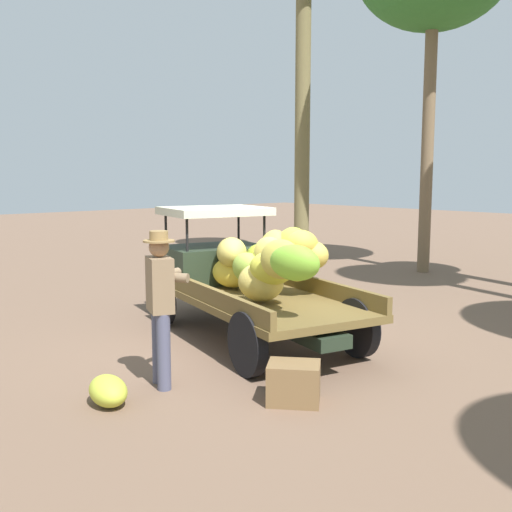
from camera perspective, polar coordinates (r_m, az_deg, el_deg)
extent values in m
plane|color=brown|center=(8.77, -0.72, -7.70)|extent=(60.00, 60.00, 0.00)
cube|color=#233021|center=(8.55, -0.32, -5.10)|extent=(4.00, 1.32, 0.16)
cylinder|color=black|center=(9.54, -8.74, -4.15)|extent=(0.78, 0.31, 0.77)
cylinder|color=black|center=(10.18, -0.24, -3.31)|extent=(0.78, 0.31, 0.77)
cylinder|color=black|center=(7.05, -0.83, -8.32)|extent=(0.78, 0.31, 0.77)
cylinder|color=black|center=(7.90, 9.56, -6.67)|extent=(0.78, 0.31, 0.77)
cube|color=brown|center=(8.13, 1.19, -4.48)|extent=(3.31, 2.35, 0.10)
cube|color=brown|center=(7.74, -3.96, -3.91)|extent=(2.94, 0.75, 0.22)
cube|color=brown|center=(8.52, 5.87, -2.86)|extent=(2.94, 0.75, 0.22)
cube|color=#233021|center=(9.56, -3.89, -0.68)|extent=(1.41, 1.73, 0.55)
cube|color=#233021|center=(10.38, -5.98, -0.34)|extent=(0.92, 1.19, 0.44)
cylinder|color=black|center=(9.65, -8.51, 2.62)|extent=(0.04, 0.04, 0.55)
cylinder|color=black|center=(10.17, -1.66, 2.96)|extent=(0.04, 0.04, 0.55)
cylinder|color=black|center=(8.84, -6.53, 2.20)|extent=(0.04, 0.04, 0.55)
cylinder|color=black|center=(9.40, 0.79, 2.57)|extent=(0.04, 0.04, 0.55)
cube|color=beige|center=(9.48, -3.94, 4.26)|extent=(1.53, 1.75, 0.12)
ellipsoid|color=gold|center=(8.44, 1.57, 0.88)|extent=(0.80, 0.77, 0.59)
ellipsoid|color=gold|center=(8.24, 1.28, 0.05)|extent=(0.57, 0.50, 0.53)
ellipsoid|color=gold|center=(8.27, 4.27, 0.99)|extent=(0.69, 0.74, 0.56)
ellipsoid|color=gold|center=(8.30, 5.22, 0.09)|extent=(0.55, 0.55, 0.51)
ellipsoid|color=#D2B853|center=(7.85, 0.46, -2.48)|extent=(0.82, 0.83, 0.66)
ellipsoid|color=gold|center=(7.65, 1.53, -1.12)|extent=(0.74, 0.67, 0.48)
ellipsoid|color=gold|center=(7.24, 2.35, -0.29)|extent=(0.62, 0.53, 0.52)
ellipsoid|color=gold|center=(8.33, 3.94, -0.77)|extent=(0.67, 0.70, 0.58)
ellipsoid|color=#96B12E|center=(9.04, 0.30, -0.14)|extent=(0.60, 0.60, 0.50)
ellipsoid|color=yellow|center=(8.80, -2.31, -1.57)|extent=(0.74, 0.58, 0.49)
ellipsoid|color=#91AF40|center=(8.36, -0.69, -1.18)|extent=(0.56, 0.59, 0.58)
ellipsoid|color=gold|center=(8.74, -2.32, 0.35)|extent=(0.85, 0.83, 0.57)
ellipsoid|color=#80C134|center=(6.84, 3.68, -0.64)|extent=(0.74, 0.69, 0.55)
ellipsoid|color=#AECD33|center=(8.34, 3.46, 1.18)|extent=(0.58, 0.65, 0.58)
cylinder|color=#4E5069|center=(6.93, -9.16, -8.36)|extent=(0.15, 0.15, 0.84)
cylinder|color=#4E5069|center=(6.69, -8.70, -8.95)|extent=(0.15, 0.15, 0.84)
cube|color=#836B4E|center=(6.64, -9.07, -2.67)|extent=(0.46, 0.37, 0.60)
cylinder|color=#836B4E|center=(6.74, -8.42, -1.73)|extent=(0.22, 0.41, 0.10)
cylinder|color=#836B4E|center=(6.55, -8.05, -1.99)|extent=(0.39, 0.29, 0.10)
sphere|color=#9C724F|center=(6.58, -9.14, 0.84)|extent=(0.22, 0.22, 0.22)
cylinder|color=olive|center=(6.58, -9.15, 1.41)|extent=(0.34, 0.34, 0.02)
cylinder|color=olive|center=(6.57, -9.16, 1.93)|extent=(0.20, 0.20, 0.10)
cube|color=brown|center=(6.34, 3.58, -11.86)|extent=(0.68, 0.66, 0.42)
ellipsoid|color=#BCC73C|center=(6.45, -13.78, -12.24)|extent=(0.63, 0.47, 0.31)
cylinder|color=olive|center=(16.29, 4.42, 13.35)|extent=(0.40, 0.40, 7.88)
cylinder|color=brown|center=(14.96, 15.91, 10.57)|extent=(0.29, 0.29, 6.30)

